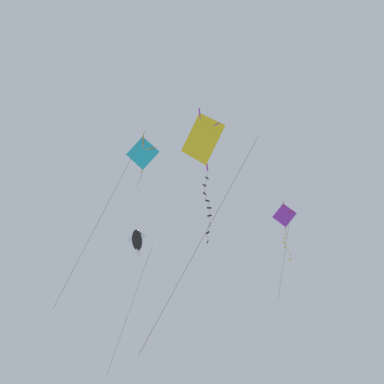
{
  "coord_description": "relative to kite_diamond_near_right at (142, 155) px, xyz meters",
  "views": [
    {
      "loc": [
        -11.86,
        26.51,
        7.87
      ],
      "look_at": [
        -3.41,
        0.77,
        25.26
      ],
      "focal_mm": 61.75,
      "sensor_mm": 36.0,
      "label": 1
    }
  ],
  "objects": [
    {
      "name": "kite_diamond_highest",
      "position": [
        -5.18,
        -7.51,
        -0.13
      ],
      "size": [
        1.37,
        0.78,
        5.65
      ],
      "rotation": [
        0.29,
        0.0,
        3.3
      ],
      "color": "purple"
    },
    {
      "name": "kite_fish_upper_right",
      "position": [
        3.08,
        -6.99,
        -0.39
      ],
      "size": [
        2.03,
        1.38,
        8.44
      ],
      "rotation": [
        0.3,
        0.0,
        3.05
      ],
      "color": "black"
    },
    {
      "name": "kite_diamond_near_right",
      "position": [
        0.0,
        0.0,
        0.0
      ],
      "size": [
        4.37,
        3.06,
        8.58
      ],
      "rotation": [
        0.45,
        0.0,
        3.55
      ],
      "color": "#1EB2C6"
    },
    {
      "name": "kite_diamond_low_drifter",
      "position": [
        -3.88,
        2.99,
        -2.2
      ],
      "size": [
        3.91,
        2.76,
        10.73
      ],
      "rotation": [
        0.18,
        0.0,
        2.79
      ],
      "color": "yellow"
    }
  ]
}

